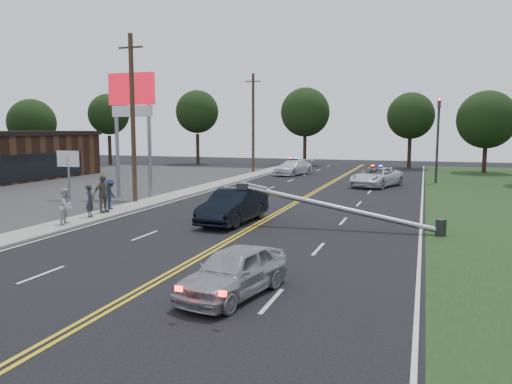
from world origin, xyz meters
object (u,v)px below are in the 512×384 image
(pylon_sign, at_px, (132,105))
(utility_pole_far, at_px, (253,123))
(emergency_b, at_px, (293,167))
(bystander_c, at_px, (110,194))
(small_sign, at_px, (68,163))
(traffic_signal, at_px, (438,132))
(utility_pole_mid, at_px, (133,119))
(crashed_sedan, at_px, (233,206))
(waiting_sedan, at_px, (234,271))
(fallen_streetlight, at_px, (348,209))
(bystander_d, at_px, (103,194))
(bystander_a, at_px, (90,201))
(emergency_a, at_px, (376,177))
(bystander_b, at_px, (66,206))

(pylon_sign, height_order, utility_pole_far, utility_pole_far)
(emergency_b, relative_size, bystander_c, 3.11)
(small_sign, distance_m, traffic_signal, 28.72)
(traffic_signal, relative_size, utility_pole_mid, 0.70)
(small_sign, distance_m, crashed_sedan, 13.49)
(pylon_sign, xyz_separation_m, utility_pole_mid, (1.30, -2.00, -0.91))
(pylon_sign, distance_m, waiting_sedan, 21.27)
(waiting_sedan, height_order, emergency_b, emergency_b)
(small_sign, relative_size, waiting_sedan, 0.79)
(pylon_sign, distance_m, emergency_b, 20.81)
(traffic_signal, xyz_separation_m, fallen_streetlight, (-4.11, -22.00, -3.29))
(bystander_c, height_order, bystander_d, bystander_d)
(bystander_a, relative_size, bystander_c, 0.98)
(emergency_a, bearing_deg, bystander_c, -107.67)
(fallen_streetlight, bearing_deg, bystander_d, -179.36)
(bystander_a, bearing_deg, small_sign, 25.56)
(small_sign, relative_size, utility_pole_mid, 0.31)
(crashed_sedan, height_order, bystander_a, bystander_a)
(bystander_c, bearing_deg, pylon_sign, 1.30)
(utility_pole_far, bearing_deg, bystander_d, -88.46)
(bystander_d, bearing_deg, utility_pole_far, 17.62)
(crashed_sedan, relative_size, waiting_sedan, 1.26)
(crashed_sedan, distance_m, emergency_b, 25.66)
(traffic_signal, xyz_separation_m, bystander_c, (-17.09, -21.07, -3.26))
(fallen_streetlight, distance_m, waiting_sedan, 10.01)
(waiting_sedan, height_order, bystander_a, bystander_a)
(traffic_signal, bearing_deg, utility_pole_far, 167.11)
(pylon_sign, bearing_deg, bystander_d, -71.93)
(emergency_a, height_order, bystander_d, bystander_d)
(bystander_c, bearing_deg, crashed_sedan, -114.80)
(fallen_streetlight, height_order, emergency_b, fallen_streetlight)
(bystander_b, distance_m, bystander_d, 3.25)
(waiting_sedan, distance_m, bystander_c, 15.70)
(utility_pole_mid, distance_m, crashed_sedan, 9.92)
(small_sign, distance_m, utility_pole_mid, 5.53)
(crashed_sedan, relative_size, bystander_a, 3.03)
(pylon_sign, height_order, emergency_a, pylon_sign)
(fallen_streetlight, bearing_deg, small_sign, 167.60)
(utility_pole_far, relative_size, emergency_a, 1.83)
(pylon_sign, xyz_separation_m, waiting_sedan, (13.10, -15.88, -5.33))
(bystander_c, bearing_deg, utility_pole_far, -16.34)
(emergency_b, xyz_separation_m, bystander_c, (-3.97, -24.40, 0.20))
(emergency_a, xyz_separation_m, emergency_b, (-8.65, 7.65, -0.01))
(crashed_sedan, height_order, emergency_b, crashed_sedan)
(fallen_streetlight, distance_m, crashed_sedan, 5.42)
(small_sign, relative_size, bystander_a, 1.91)
(small_sign, relative_size, emergency_b, 0.60)
(waiting_sedan, bearing_deg, pylon_sign, 141.51)
(fallen_streetlight, relative_size, bystander_b, 5.66)
(waiting_sedan, bearing_deg, bystander_b, 160.82)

